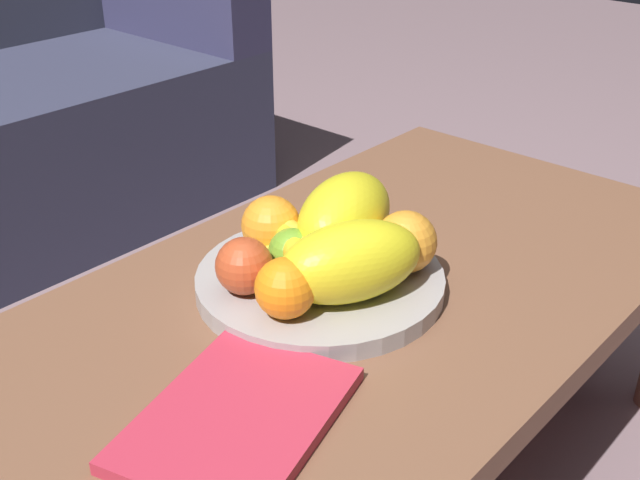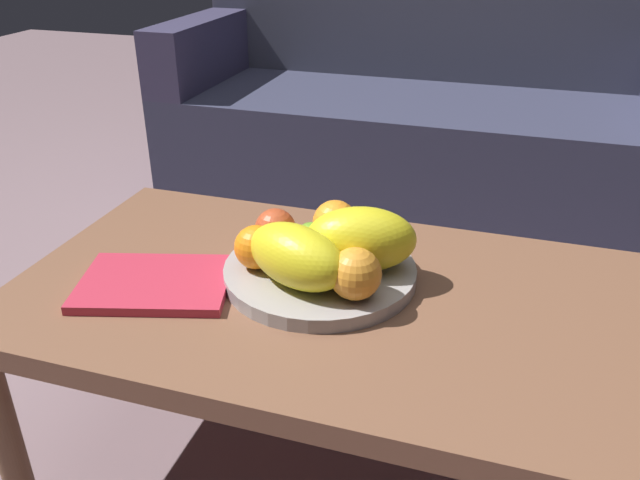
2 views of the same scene
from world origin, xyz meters
name	(u,v)px [view 2 (image 2 of 2)]	position (x,y,z in m)	size (l,w,h in m)	color
ground_plane	(340,462)	(0.00, 0.00, 0.00)	(8.00, 8.00, 0.00)	slate
coffee_table	(343,314)	(0.00, 0.00, 0.35)	(1.12, 0.61, 0.39)	brown
couch	(419,118)	(-0.09, 1.32, 0.30)	(1.70, 0.70, 0.90)	#313349
fruit_bowl	(320,272)	(-0.05, 0.03, 0.40)	(0.33, 0.33, 0.03)	#A09A99
melon_large_front	(297,256)	(-0.07, -0.03, 0.46)	(0.19, 0.10, 0.10)	yellow
melon_smaller_beside	(361,239)	(0.02, 0.05, 0.47)	(0.19, 0.11, 0.11)	yellow
orange_front	(355,274)	(0.03, -0.04, 0.45)	(0.08, 0.08, 0.08)	orange
orange_left	(257,246)	(-0.15, 0.00, 0.45)	(0.08, 0.08, 0.08)	orange
orange_right	(335,223)	(-0.05, 0.13, 0.45)	(0.08, 0.08, 0.08)	orange
apple_front	(311,240)	(-0.08, 0.06, 0.45)	(0.06, 0.06, 0.06)	#699D28
apple_left	(275,229)	(-0.15, 0.08, 0.45)	(0.07, 0.07, 0.07)	#BC4824
banana_bunch	(317,243)	(-0.07, 0.06, 0.44)	(0.15, 0.17, 0.06)	yellow
magazine	(155,283)	(-0.31, -0.08, 0.40)	(0.25, 0.18, 0.02)	#BF2C42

